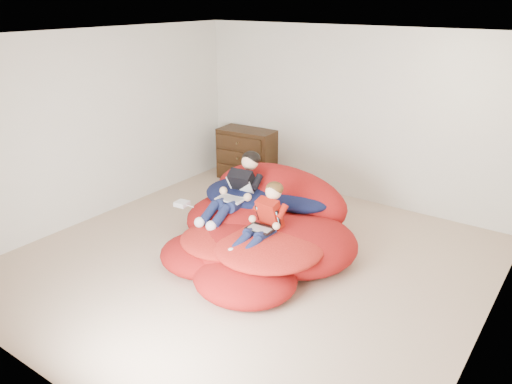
# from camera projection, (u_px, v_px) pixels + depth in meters

# --- Properties ---
(room_shell) EXTENTS (5.10, 5.10, 2.77)m
(room_shell) POSITION_uv_depth(u_px,v_px,m) (250.00, 244.00, 5.71)
(room_shell) COLOR tan
(room_shell) RESTS_ON ground
(dresser) EXTENTS (0.97, 0.57, 0.84)m
(dresser) POSITION_uv_depth(u_px,v_px,m) (247.00, 154.00, 8.26)
(dresser) COLOR black
(dresser) RESTS_ON ground
(beanbag_pile) EXTENTS (2.35, 2.47, 0.90)m
(beanbag_pile) POSITION_uv_depth(u_px,v_px,m) (261.00, 227.00, 6.02)
(beanbag_pile) COLOR #A81412
(beanbag_pile) RESTS_ON ground
(cream_pillow) EXTENTS (0.40, 0.25, 0.25)m
(cream_pillow) POSITION_uv_depth(u_px,v_px,m) (253.00, 174.00, 6.76)
(cream_pillow) COLOR silver
(cream_pillow) RESTS_ON beanbag_pile
(older_boy) EXTENTS (0.36, 1.08, 0.71)m
(older_boy) POSITION_uv_depth(u_px,v_px,m) (238.00, 187.00, 6.12)
(older_boy) COLOR black
(older_boy) RESTS_ON beanbag_pile
(younger_boy) EXTENTS (0.29, 0.84, 0.65)m
(younger_boy) POSITION_uv_depth(u_px,v_px,m) (265.00, 217.00, 5.46)
(younger_boy) COLOR #A21A0E
(younger_boy) RESTS_ON beanbag_pile
(laptop_white) EXTENTS (0.36, 0.39, 0.22)m
(laptop_white) POSITION_uv_depth(u_px,v_px,m) (235.00, 193.00, 6.10)
(laptop_white) COLOR silver
(laptop_white) RESTS_ON older_boy
(laptop_black) EXTENTS (0.31, 0.30, 0.21)m
(laptop_black) POSITION_uv_depth(u_px,v_px,m) (264.00, 223.00, 5.48)
(laptop_black) COLOR black
(laptop_black) RESTS_ON younger_boy
(power_adapter) EXTENTS (0.17, 0.17, 0.06)m
(power_adapter) POSITION_uv_depth(u_px,v_px,m) (182.00, 204.00, 6.31)
(power_adapter) COLOR silver
(power_adapter) RESTS_ON beanbag_pile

